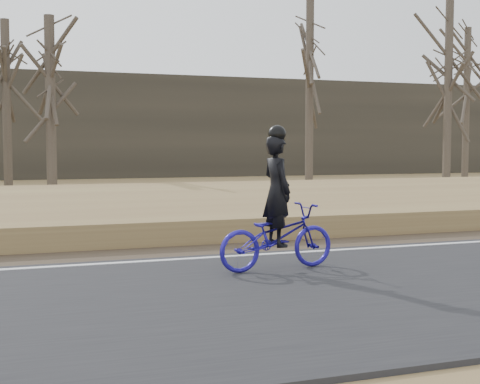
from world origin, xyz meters
name	(u,v)px	position (x,y,z in m)	size (l,w,h in m)	color
ground	(334,256)	(0.00, 0.00, 0.00)	(120.00, 120.00, 0.00)	olive
road	(420,282)	(0.00, -2.50, 0.03)	(120.00, 6.00, 0.06)	black
edge_line	(329,250)	(0.00, 0.20, 0.07)	(120.00, 0.12, 0.01)	silver
shoulder	(304,245)	(0.00, 1.20, 0.02)	(120.00, 1.60, 0.04)	#473A2B
embankment	(249,218)	(0.00, 4.20, 0.22)	(120.00, 5.00, 0.44)	olive
ballast	(202,204)	(0.00, 8.00, 0.23)	(120.00, 3.00, 0.45)	slate
railroad	(202,193)	(0.00, 8.00, 0.53)	(120.00, 2.40, 0.29)	black
treeline_backdrop	(97,127)	(0.00, 30.00, 3.00)	(120.00, 4.00, 6.00)	#383328
cyclist	(277,225)	(-1.53, -1.12, 0.73)	(1.90, 0.83, 2.12)	#1E1590
bare_tree_left	(7,107)	(-5.12, 18.01, 3.42)	(0.36, 0.36, 6.84)	brown
bare_tree_near_left	(51,108)	(-3.71, 13.87, 3.17)	(0.36, 0.36, 6.33)	brown
bare_tree_center	(310,89)	(7.69, 17.16, 4.41)	(0.36, 0.36, 8.83)	brown
bare_tree_right	(448,93)	(12.67, 13.95, 4.13)	(0.36, 0.36, 8.27)	brown
bare_tree_far_right	(466,105)	(17.58, 18.97, 4.00)	(0.36, 0.36, 8.00)	brown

